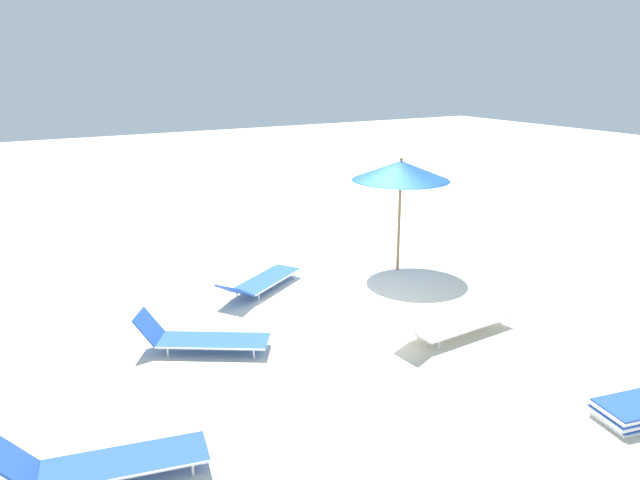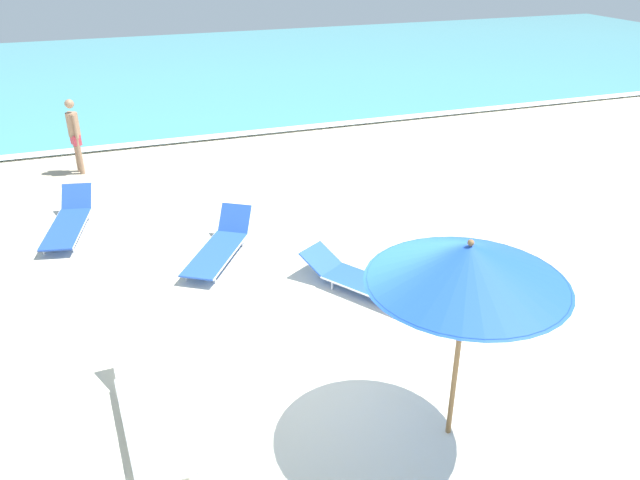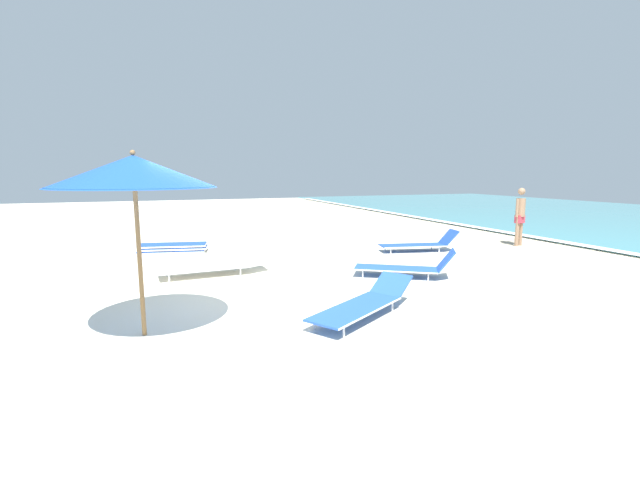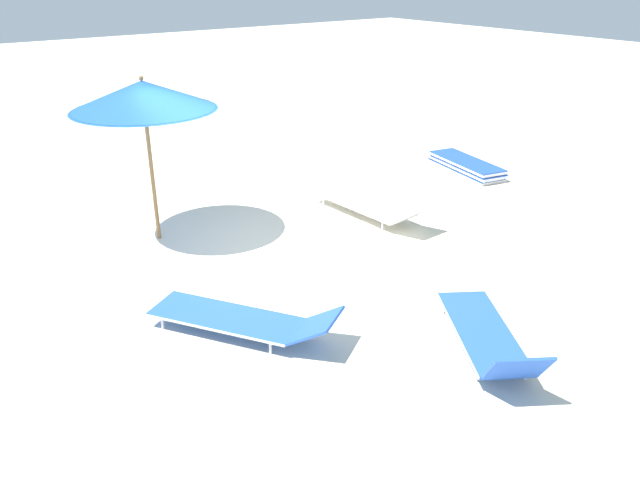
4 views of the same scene
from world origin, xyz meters
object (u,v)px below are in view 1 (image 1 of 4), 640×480
at_px(beach_umbrella, 401,171).
at_px(sun_lounger_near_water_right, 451,325).
at_px(sun_lounger_beside_umbrella, 104,462).
at_px(sun_lounger_near_water_left, 260,281).
at_px(sun_lounger_under_umbrella, 200,338).

height_order(beach_umbrella, sun_lounger_near_water_right, beach_umbrella).
bearing_deg(sun_lounger_beside_umbrella, sun_lounger_near_water_right, -69.38).
height_order(beach_umbrella, sun_lounger_near_water_left, beach_umbrella).
bearing_deg(sun_lounger_beside_umbrella, sun_lounger_under_umbrella, -26.78).
bearing_deg(sun_lounger_near_water_left, sun_lounger_beside_umbrella, 105.95).
distance_m(sun_lounger_near_water_left, sun_lounger_near_water_right, 4.01).
bearing_deg(beach_umbrella, sun_lounger_beside_umbrella, 120.00).
bearing_deg(sun_lounger_under_umbrella, sun_lounger_beside_umbrella, 173.89).
bearing_deg(sun_lounger_beside_umbrella, beach_umbrella, -48.17).
xyz_separation_m(beach_umbrella, sun_lounger_near_water_right, (-3.24, 1.34, -2.01)).
xyz_separation_m(sun_lounger_beside_umbrella, sun_lounger_near_water_left, (4.46, -3.98, -0.01)).
distance_m(sun_lounger_under_umbrella, sun_lounger_near_water_right, 4.14).
height_order(sun_lounger_beside_umbrella, sun_lounger_near_water_left, sun_lounger_beside_umbrella).
height_order(sun_lounger_near_water_left, sun_lounger_near_water_right, sun_lounger_near_water_right).
bearing_deg(sun_lounger_near_water_left, beach_umbrella, -128.14).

